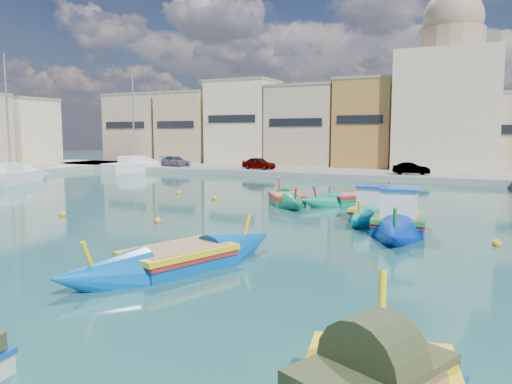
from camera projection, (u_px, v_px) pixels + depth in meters
The scene contains 13 objects.
ground at pixel (113, 234), 21.70m from camera, with size 160.00×160.00×0.00m, color #13383A.
north_quay at pixel (333, 174), 50.23m from camera, with size 80.00×8.00×0.60m, color gray.
north_townhouses at pixel (415, 127), 53.35m from camera, with size 83.20×7.87×10.19m.
church_block at pixel (450, 94), 52.07m from camera, with size 10.00×10.00×19.10m.
parked_cars at pixel (253, 163), 52.39m from camera, with size 29.78×2.45×1.24m.
luzzu_turquoise_cabin at pixel (375, 212), 25.65m from camera, with size 2.06×8.44×2.69m.
luzzu_blue_cabin at pixel (399, 223), 22.18m from camera, with size 3.10×8.90×3.09m.
luzzu_cyan_mid at pixel (353, 200), 30.65m from camera, with size 6.18×7.08×2.26m.
luzzu_green at pixel (287, 200), 30.74m from camera, with size 5.46×6.92×2.24m.
luzzu_blue_south at pixel (179, 261), 16.06m from camera, with size 4.61×8.83×2.50m.
yacht_north at pixel (145, 167), 57.12m from camera, with size 4.18×9.35×12.07m.
yacht_midnorth at pixel (22, 177), 44.42m from camera, with size 4.04×8.75×11.95m.
mooring_buoys at pixel (232, 211), 27.55m from camera, with size 21.06×21.51×0.36m.
Camera 1 is at (14.94, -16.45, 4.36)m, focal length 35.00 mm.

